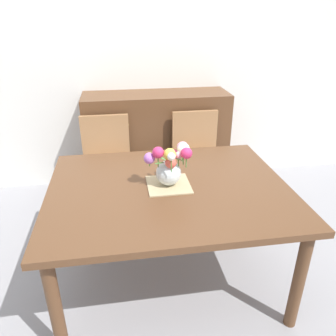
{
  "coord_description": "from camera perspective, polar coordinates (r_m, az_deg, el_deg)",
  "views": [
    {
      "loc": [
        -0.28,
        -1.76,
        1.71
      ],
      "look_at": [
        -0.0,
        0.01,
        0.85
      ],
      "focal_mm": 35.02,
      "sensor_mm": 36.0,
      "label": 1
    }
  ],
  "objects": [
    {
      "name": "back_wall",
      "position": [
        3.39,
        -4.39,
        20.38
      ],
      "size": [
        7.0,
        0.1,
        2.8
      ],
      "primitive_type": "cube",
      "color": "silver",
      "rests_on": "ground_plane"
    },
    {
      "name": "chair_left",
      "position": [
        2.95,
        -10.59,
        1.36
      ],
      "size": [
        0.42,
        0.42,
        0.9
      ],
      "rotation": [
        0.0,
        0.0,
        3.14
      ],
      "color": "#9E7047",
      "rests_on": "ground_plane"
    },
    {
      "name": "flower_vase",
      "position": [
        1.98,
        0.26,
        0.55
      ],
      "size": [
        0.28,
        0.24,
        0.27
      ],
      "color": "silver",
      "rests_on": "placemat"
    },
    {
      "name": "chair_right",
      "position": [
        3.02,
        5.0,
        2.37
      ],
      "size": [
        0.42,
        0.42,
        0.9
      ],
      "rotation": [
        0.0,
        0.0,
        3.14
      ],
      "color": "#9E7047",
      "rests_on": "ground_plane"
    },
    {
      "name": "dresser",
      "position": [
        3.34,
        -1.95,
        4.44
      ],
      "size": [
        1.4,
        0.47,
        1.0
      ],
      "color": "brown",
      "rests_on": "ground_plane"
    },
    {
      "name": "placemat",
      "position": [
        2.04,
        0.0,
        -2.93
      ],
      "size": [
        0.26,
        0.26,
        0.01
      ],
      "primitive_type": "cube",
      "color": "tan",
      "rests_on": "dining_table"
    },
    {
      "name": "dining_table",
      "position": [
        2.08,
        0.14,
        -5.09
      ],
      "size": [
        1.48,
        1.18,
        0.73
      ],
      "color": "brown",
      "rests_on": "ground_plane"
    },
    {
      "name": "ground_plane",
      "position": [
        2.47,
        0.13,
        -18.11
      ],
      "size": [
        12.0,
        12.0,
        0.0
      ],
      "primitive_type": "plane",
      "color": "#939399"
    }
  ]
}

